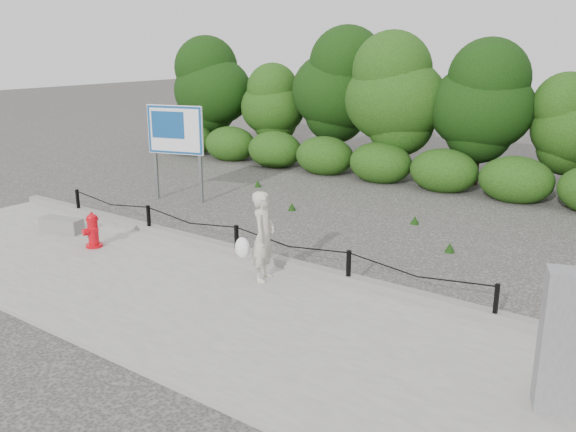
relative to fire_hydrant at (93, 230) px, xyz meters
The scene contains 10 objects.
ground 3.00m from the fire_hydrant, 26.67° to the left, with size 90.00×90.00×0.00m, color #2D2B28.
sidewalk 2.76m from the fire_hydrant, 14.16° to the right, with size 14.00×4.00×0.08m, color gray.
curb 3.00m from the fire_hydrant, 27.53° to the left, with size 14.00×0.22×0.14m, color slate.
chain_barrier 2.97m from the fire_hydrant, 26.67° to the left, with size 10.06×0.06×0.60m.
treeline 11.12m from the fire_hydrant, 69.72° to the left, with size 20.49×3.90×5.19m.
fire_hydrant is the anchor object (origin of this frame).
pedestrian 3.91m from the fire_hydrant, ahead, with size 0.76×0.66×1.57m.
concrete_block 1.44m from the fire_hydrant, behind, with size 0.96×0.34×0.31m, color slate.
utility_cabinet 9.00m from the fire_hydrant, ahead, with size 0.71×0.56×1.82m.
advertising_sign 4.36m from the fire_hydrant, 111.96° to the left, with size 1.52×0.54×2.51m.
Camera 1 is at (7.37, -8.44, 4.06)m, focal length 38.00 mm.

